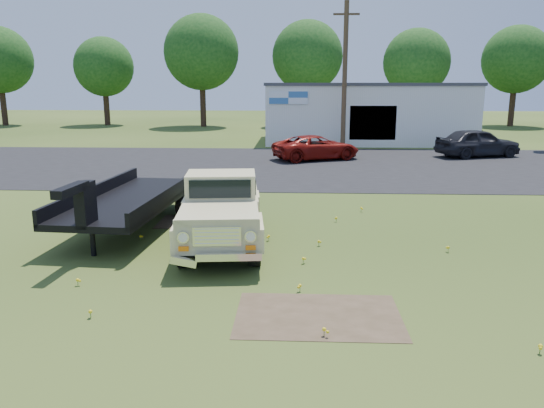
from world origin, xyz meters
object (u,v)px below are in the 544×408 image
Objects in this scene: flatbed_trailer at (132,195)px; dark_sedan at (478,143)px; red_pickup at (316,148)px; vintage_pickup_truck at (222,209)px.

flatbed_trailer reaches higher than dark_sedan.
red_pickup is at bearing 71.83° from flatbed_trailer.
red_pickup is 9.34m from dark_sedan.
vintage_pickup_truck is 16.23m from red_pickup.
flatbed_trailer is 1.48× the size of red_pickup.
red_pickup is (5.84, 14.28, -0.30)m from flatbed_trailer.
vintage_pickup_truck is at bearing -26.31° from flatbed_trailer.
dark_sedan is at bearing 49.38° from vintage_pickup_truck.
flatbed_trailer reaches higher than red_pickup.
vintage_pickup_truck reaches higher than dark_sedan.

